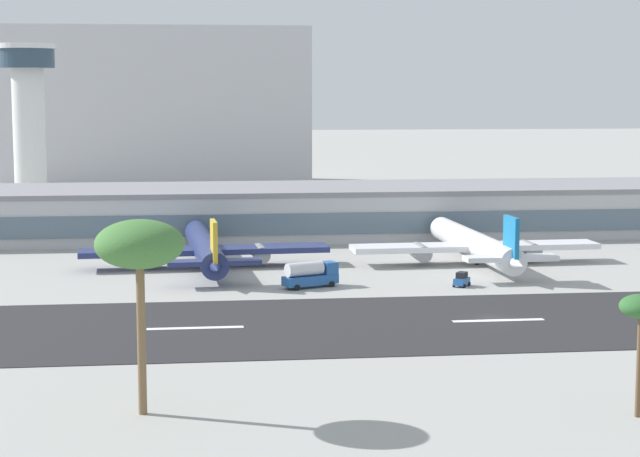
# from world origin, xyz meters

# --- Properties ---
(ground_plane) EXTENTS (1400.00, 1400.00, 0.00)m
(ground_plane) POSITION_xyz_m (0.00, 0.00, 0.00)
(ground_plane) COLOR #9E9E99
(runway_strip) EXTENTS (800.00, 34.91, 0.08)m
(runway_strip) POSITION_xyz_m (0.00, -1.37, 0.04)
(runway_strip) COLOR #262628
(runway_strip) RESTS_ON ground_plane
(runway_centreline_dash_3) EXTENTS (12.00, 1.20, 0.01)m
(runway_centreline_dash_3) POSITION_xyz_m (-38.24, -1.37, 0.09)
(runway_centreline_dash_3) COLOR white
(runway_centreline_dash_3) RESTS_ON runway_strip
(runway_centreline_dash_4) EXTENTS (12.00, 1.20, 0.01)m
(runway_centreline_dash_4) POSITION_xyz_m (0.46, -1.37, 0.09)
(runway_centreline_dash_4) COLOR white
(runway_centreline_dash_4) RESTS_ON runway_strip
(terminal_building) EXTENTS (178.78, 29.76, 10.07)m
(terminal_building) POSITION_xyz_m (-12.12, 85.57, 5.04)
(terminal_building) COLOR #B7BABC
(terminal_building) RESTS_ON ground_plane
(control_tower) EXTENTS (13.97, 13.97, 40.49)m
(control_tower) POSITION_xyz_m (-76.75, 132.97, 24.08)
(control_tower) COLOR silver
(control_tower) RESTS_ON ground_plane
(distant_hotel_block) EXTENTS (97.11, 31.84, 49.27)m
(distant_hotel_block) POSITION_xyz_m (-49.64, 217.53, 24.63)
(distant_hotel_block) COLOR #BCBCC1
(distant_hotel_block) RESTS_ON ground_plane
(airliner_gold_tail_gate_0) EXTENTS (41.83, 48.09, 10.04)m
(airliner_gold_tail_gate_0) POSITION_xyz_m (-36.29, 45.57, 3.20)
(airliner_gold_tail_gate_0) COLOR navy
(airliner_gold_tail_gate_0) RESTS_ON ground_plane
(airliner_blue_tail_gate_1) EXTENTS (42.95, 48.92, 10.21)m
(airliner_blue_tail_gate_1) POSITION_xyz_m (9.68, 44.29, 3.25)
(airliner_blue_tail_gate_1) COLOR silver
(airliner_blue_tail_gate_1) RESTS_ON ground_plane
(service_baggage_tug_0) EXTENTS (3.15, 3.55, 2.20)m
(service_baggage_tug_0) POSITION_xyz_m (1.92, 23.70, 1.05)
(service_baggage_tug_0) COLOR #23569E
(service_baggage_tug_0) RESTS_ON ground_plane
(service_fuel_truck_1) EXTENTS (8.84, 5.72, 3.95)m
(service_fuel_truck_1) POSITION_xyz_m (-20.87, 25.52, 2.03)
(service_fuel_truck_1) COLOR #23569E
(service_fuel_truck_1) RESTS_ON ground_plane
(palm_tree_0) EXTENTS (8.07, 8.07, 17.91)m
(palm_tree_0) POSITION_xyz_m (-43.18, -37.32, 15.44)
(palm_tree_0) COLOR brown
(palm_tree_0) RESTS_ON ground_plane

